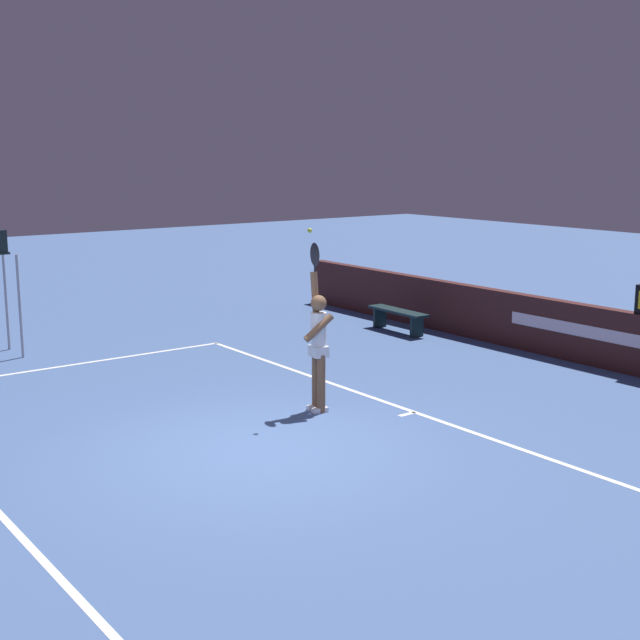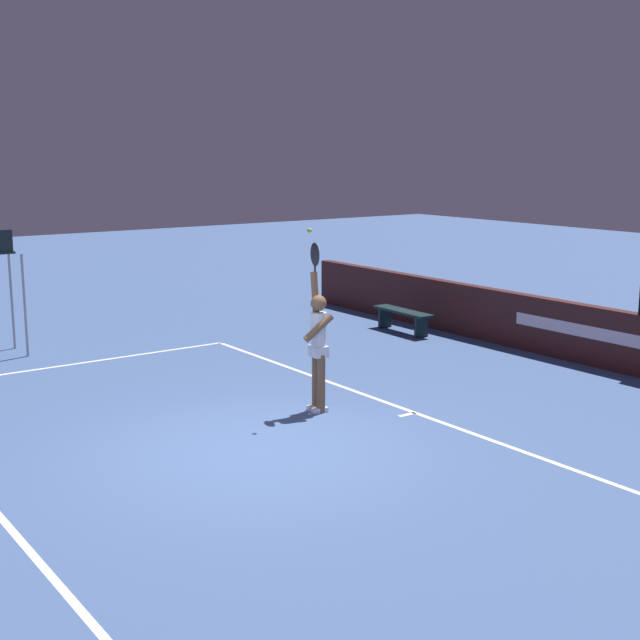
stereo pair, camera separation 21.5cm
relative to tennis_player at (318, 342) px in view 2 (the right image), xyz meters
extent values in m
plane|color=#415D8F|center=(0.91, -1.63, -1.03)|extent=(60.00, 60.00, 0.00)
cube|color=white|center=(0.91, 1.08, -1.02)|extent=(11.50, 0.08, 0.00)
cube|color=white|center=(-4.84, -1.90, -1.02)|extent=(0.08, 6.04, 0.00)
cube|color=white|center=(0.91, 0.93, -1.02)|extent=(0.08, 0.30, 0.00)
cube|color=#3E1C1B|center=(0.91, 5.57, -0.50)|extent=(16.72, 0.23, 1.06)
cube|color=silver|center=(0.61, 5.45, -0.42)|extent=(3.36, 0.01, 0.22)
cylinder|color=brown|center=(0.08, -0.01, -0.60)|extent=(0.13, 0.13, 0.86)
cylinder|color=brown|center=(-0.07, 0.01, -0.60)|extent=(0.13, 0.13, 0.86)
cube|color=white|center=(0.08, -0.03, -0.99)|extent=(0.13, 0.25, 0.07)
cube|color=white|center=(-0.07, -0.01, -0.99)|extent=(0.13, 0.25, 0.07)
cylinder|color=white|center=(0.00, 0.00, 0.14)|extent=(0.23, 0.23, 0.61)
cube|color=white|center=(0.00, 0.00, -0.13)|extent=(0.29, 0.25, 0.16)
sphere|color=brown|center=(0.00, 0.00, 0.58)|extent=(0.23, 0.23, 0.23)
cylinder|color=brown|center=(-0.11, 0.02, 0.73)|extent=(0.19, 0.12, 0.58)
cylinder|color=brown|center=(0.11, -0.07, 0.24)|extent=(0.17, 0.48, 0.39)
ellipsoid|color=black|center=(-0.11, 0.02, 1.27)|extent=(0.31, 0.08, 0.37)
cylinder|color=black|center=(-0.11, 0.02, 1.08)|extent=(0.03, 0.03, 0.18)
sphere|color=#C6DD38|center=(0.10, -0.22, 1.64)|extent=(0.07, 0.07, 0.07)
cylinder|color=#B2B6BF|center=(-6.74, -2.37, -0.07)|extent=(0.05, 0.05, 1.91)
cylinder|color=#B2B6BF|center=(-5.94, -2.37, -0.07)|extent=(0.05, 0.05, 1.91)
cube|color=black|center=(-3.49, 4.69, -0.58)|extent=(1.59, 0.41, 0.05)
cube|color=black|center=(-4.09, 4.71, -0.80)|extent=(0.07, 0.32, 0.45)
cube|color=black|center=(-2.89, 4.67, -0.80)|extent=(0.07, 0.32, 0.45)
camera|label=1|loc=(9.77, -7.28, 2.72)|focal=48.59mm
camera|label=2|loc=(9.90, -7.11, 2.72)|focal=48.59mm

